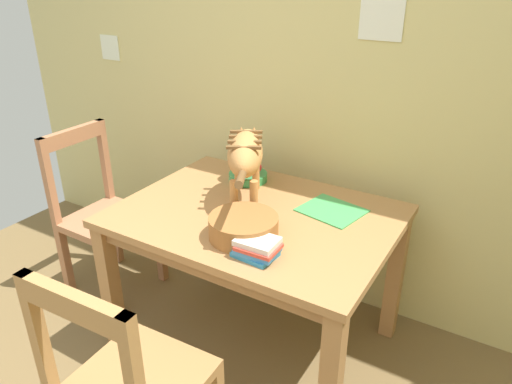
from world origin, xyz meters
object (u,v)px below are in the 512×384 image
(wooden_chair_near, at_px, (103,215))
(wicker_basket, at_px, (244,227))
(dining_table, at_px, (256,230))
(book_stack, at_px, (257,248))
(coffee_mug, at_px, (249,165))
(magazine, at_px, (332,210))
(saucer_bowl, at_px, (248,177))
(cat, at_px, (245,154))

(wooden_chair_near, bearing_deg, wicker_basket, 81.02)
(dining_table, distance_m, book_stack, 0.37)
(coffee_mug, relative_size, wicker_basket, 0.42)
(dining_table, height_order, magazine, magazine)
(saucer_bowl, relative_size, book_stack, 1.12)
(book_stack, relative_size, wooden_chair_near, 0.19)
(coffee_mug, distance_m, magazine, 0.51)
(book_stack, bearing_deg, saucer_bowl, 124.67)
(wooden_chair_near, bearing_deg, dining_table, 92.20)
(dining_table, height_order, wicker_basket, wicker_basket)
(cat, height_order, coffee_mug, cat)
(saucer_bowl, xyz_separation_m, magazine, (0.50, -0.10, -0.02))
(dining_table, xyz_separation_m, wooden_chair_near, (-0.98, -0.02, -0.18))
(coffee_mug, bearing_deg, magazine, -10.94)
(book_stack, height_order, wicker_basket, wicker_basket)
(book_stack, bearing_deg, cat, 127.03)
(dining_table, distance_m, wooden_chair_near, 1.00)
(wicker_basket, xyz_separation_m, wooden_chair_near, (-1.05, 0.18, -0.32))
(coffee_mug, relative_size, magazine, 0.45)
(cat, relative_size, magazine, 2.54)
(dining_table, bearing_deg, book_stack, -58.29)
(saucer_bowl, xyz_separation_m, book_stack, (0.40, -0.58, 0.02))
(dining_table, xyz_separation_m, cat, (-0.11, 0.09, 0.31))
(cat, distance_m, coffee_mug, 0.26)
(magazine, bearing_deg, coffee_mug, -179.20)
(cat, xyz_separation_m, coffee_mug, (-0.10, 0.19, -0.14))
(wicker_basket, bearing_deg, coffee_mug, 119.76)
(dining_table, height_order, cat, cat)
(magazine, bearing_deg, book_stack, -89.44)
(dining_table, relative_size, coffee_mug, 10.22)
(saucer_bowl, height_order, wicker_basket, wicker_basket)
(coffee_mug, distance_m, wicker_basket, 0.56)
(dining_table, distance_m, magazine, 0.35)
(book_stack, bearing_deg, wicker_basket, 141.57)
(saucer_bowl, height_order, magazine, saucer_bowl)
(saucer_bowl, relative_size, coffee_mug, 1.65)
(cat, height_order, magazine, cat)
(magazine, bearing_deg, wicker_basket, -107.24)
(magazine, height_order, book_stack, book_stack)
(saucer_bowl, relative_size, wicker_basket, 0.69)
(cat, bearing_deg, magazine, -15.97)
(dining_table, bearing_deg, wooden_chair_near, -178.62)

